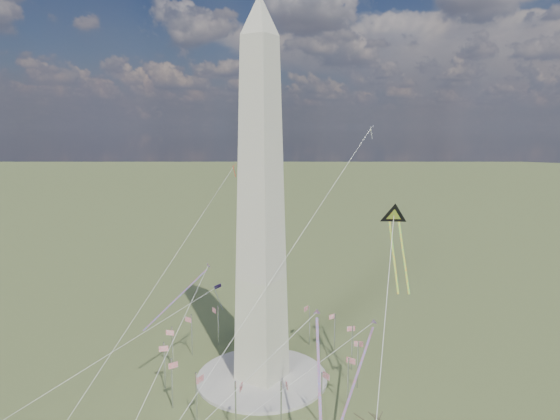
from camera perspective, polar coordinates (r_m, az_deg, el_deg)
The scene contains 11 objects.
ground at distance 145.19m, azimuth -2.07°, elevation -18.70°, with size 2000.00×2000.00×0.00m, color #4E572B.
plaza at distance 145.00m, azimuth -2.07°, elevation -18.56°, with size 36.00×36.00×0.80m, color #A7A099.
washington_monument at distance 129.67m, azimuth -2.20°, elevation 0.34°, with size 15.56×15.56×100.00m.
flagpole_ring at distance 141.90m, azimuth -2.09°, elevation -16.11°, with size 54.40×54.40×13.00m.
kite_delta_black at distance 129.54m, azimuth 12.94°, elevation -1.10°, with size 14.81×21.17×17.80m.
kite_diamond_purple at distance 159.82m, azimuth -7.12°, elevation -8.99°, with size 2.44×2.99×8.76m.
kite_streamer_left at distance 112.99m, azimuth 4.36°, elevation -15.32°, with size 12.46×19.09×14.86m.
kite_streamer_mid at distance 137.19m, azimuth -10.64°, elevation -8.79°, with size 6.32×20.28×14.17m.
kite_streamer_right at distance 129.13m, azimuth 9.54°, elevation -15.92°, with size 3.89×24.00×16.48m.
kite_small_red at distance 185.70m, azimuth -5.25°, elevation 4.91°, with size 1.94×1.72×5.18m.
kite_small_white at distance 162.58m, azimuth 10.41°, elevation 9.12°, with size 1.47×1.64×4.49m.
Camera 1 is at (74.59, -104.06, 68.46)m, focal length 32.00 mm.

